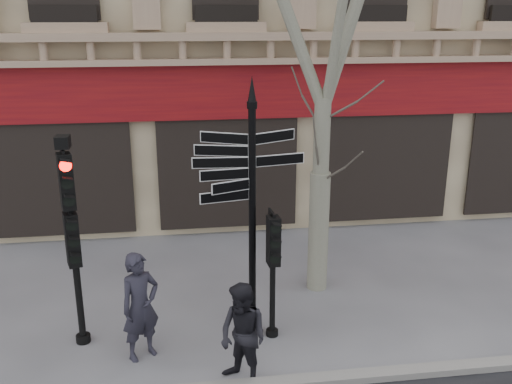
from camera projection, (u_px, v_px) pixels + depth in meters
ground at (255, 337)px, 9.87m from camera, size 80.00×80.00×0.00m
fingerpost at (252, 168)px, 9.11m from camera, size 1.90×1.90×4.46m
traffic_signal_main at (71, 217)px, 9.06m from camera, size 0.46×0.39×3.59m
traffic_signal_secondary at (273, 254)px, 9.47m from camera, size 0.39×0.29×2.21m
pedestrian_a at (140, 306)px, 9.08m from camera, size 0.79×0.72×1.81m
pedestrian_b at (243, 336)px, 8.40m from camera, size 1.00×1.01×1.64m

